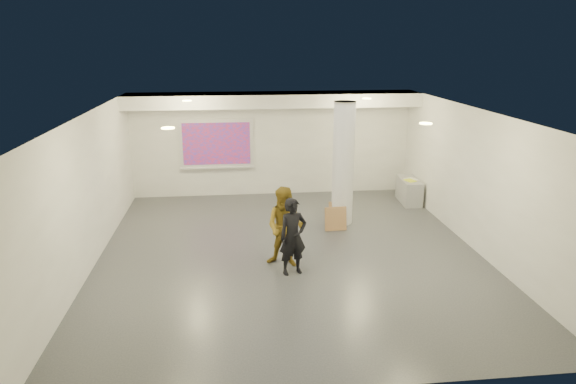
{
  "coord_description": "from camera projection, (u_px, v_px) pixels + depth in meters",
  "views": [
    {
      "loc": [
        -1.16,
        -10.06,
        4.37
      ],
      "look_at": [
        0.0,
        0.4,
        1.25
      ],
      "focal_mm": 32.0,
      "sensor_mm": 36.0,
      "label": 1
    }
  ],
  "objects": [
    {
      "name": "cardboard_front",
      "position": [
        336.0,
        219.0,
        12.21
      ],
      "size": [
        0.53,
        0.16,
        0.57
      ],
      "primitive_type": "cube",
      "rotation": [
        -0.15,
        0.0,
        0.05
      ],
      "color": "#976D44",
      "rests_on": "floor"
    },
    {
      "name": "wall_right",
      "position": [
        476.0,
        180.0,
        10.94
      ],
      "size": [
        0.01,
        9.0,
        3.0
      ],
      "primitive_type": "cube",
      "color": "silver",
      "rests_on": "floor"
    },
    {
      "name": "papers_stack",
      "position": [
        412.0,
        179.0,
        14.15
      ],
      "size": [
        0.39,
        0.43,
        0.02
      ],
      "primitive_type": "cube",
      "rotation": [
        0.0,
        0.0,
        0.35
      ],
      "color": "white",
      "rests_on": "credenza"
    },
    {
      "name": "cardboard_back",
      "position": [
        339.0,
        213.0,
        12.68
      ],
      "size": [
        0.52,
        0.2,
        0.55
      ],
      "primitive_type": "cube",
      "rotation": [
        -0.26,
        0.0,
        -0.03
      ],
      "color": "#976D44",
      "rests_on": "floor"
    },
    {
      "name": "downlight_ne",
      "position": [
        367.0,
        99.0,
        12.71
      ],
      "size": [
        0.22,
        0.22,
        0.02
      ],
      "primitive_type": "cylinder",
      "color": "#FFF27F",
      "rests_on": "ceiling"
    },
    {
      "name": "credenza",
      "position": [
        409.0,
        191.0,
        14.32
      ],
      "size": [
        0.55,
        1.17,
        0.67
      ],
      "primitive_type": "cube",
      "rotation": [
        0.0,
        0.0,
        -0.06
      ],
      "color": "gray",
      "rests_on": "floor"
    },
    {
      "name": "man",
      "position": [
        285.0,
        227.0,
        10.16
      ],
      "size": [
        0.96,
        0.86,
        1.63
      ],
      "primitive_type": "imported",
      "rotation": [
        0.0,
        0.0,
        -0.38
      ],
      "color": "olive",
      "rests_on": "floor"
    },
    {
      "name": "column",
      "position": [
        343.0,
        164.0,
        12.39
      ],
      "size": [
        0.52,
        0.52,
        3.0
      ],
      "primitive_type": "cylinder",
      "color": "silver",
      "rests_on": "floor"
    },
    {
      "name": "wall_front",
      "position": [
        332.0,
        286.0,
        6.23
      ],
      "size": [
        8.0,
        0.01,
        3.0
      ],
      "primitive_type": "cube",
      "color": "silver",
      "rests_on": "floor"
    },
    {
      "name": "woman",
      "position": [
        293.0,
        237.0,
        9.82
      ],
      "size": [
        0.63,
        0.5,
        1.52
      ],
      "primitive_type": "imported",
      "rotation": [
        0.0,
        0.0,
        0.28
      ],
      "color": "black",
      "rests_on": "floor"
    },
    {
      "name": "floor",
      "position": [
        290.0,
        253.0,
        10.95
      ],
      "size": [
        8.0,
        9.0,
        0.01
      ],
      "primitive_type": "cube",
      "color": "#33363B",
      "rests_on": "ground"
    },
    {
      "name": "wall_back",
      "position": [
        272.0,
        144.0,
        14.81
      ],
      "size": [
        8.0,
        0.01,
        3.0
      ],
      "primitive_type": "cube",
      "color": "silver",
      "rests_on": "floor"
    },
    {
      "name": "ceiling",
      "position": [
        290.0,
        113.0,
        10.09
      ],
      "size": [
        8.0,
        9.0,
        0.01
      ],
      "primitive_type": "cube",
      "color": "white",
      "rests_on": "floor"
    },
    {
      "name": "downlight_nw",
      "position": [
        187.0,
        101.0,
        12.25
      ],
      "size": [
        0.22,
        0.22,
        0.02
      ],
      "primitive_type": "cylinder",
      "color": "#FFF27F",
      "rests_on": "ceiling"
    },
    {
      "name": "wall_left",
      "position": [
        89.0,
        192.0,
        10.1
      ],
      "size": [
        0.01,
        9.0,
        3.0
      ],
      "primitive_type": "cube",
      "color": "silver",
      "rests_on": "floor"
    },
    {
      "name": "downlight_se",
      "position": [
        426.0,
        123.0,
        8.9
      ],
      "size": [
        0.22,
        0.22,
        0.02
      ],
      "primitive_type": "cylinder",
      "color": "#FFF27F",
      "rests_on": "ceiling"
    },
    {
      "name": "projection_screen",
      "position": [
        217.0,
        144.0,
        14.59
      ],
      "size": [
        2.1,
        0.13,
        1.42
      ],
      "color": "silver",
      "rests_on": "wall_back"
    },
    {
      "name": "postit_pad",
      "position": [
        410.0,
        180.0,
        14.04
      ],
      "size": [
        0.3,
        0.35,
        0.03
      ],
      "primitive_type": "cube",
      "rotation": [
        0.0,
        0.0,
        0.34
      ],
      "color": "#F0FC2E",
      "rests_on": "credenza"
    },
    {
      "name": "downlight_sw",
      "position": [
        168.0,
        128.0,
        8.44
      ],
      "size": [
        0.22,
        0.22,
        0.02
      ],
      "primitive_type": "cylinder",
      "color": "#FFF27F",
      "rests_on": "ceiling"
    },
    {
      "name": "soffit_band",
      "position": [
        274.0,
        100.0,
        13.91
      ],
      "size": [
        8.0,
        1.1,
        0.36
      ],
      "primitive_type": "cube",
      "color": "silver",
      "rests_on": "ceiling"
    }
  ]
}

